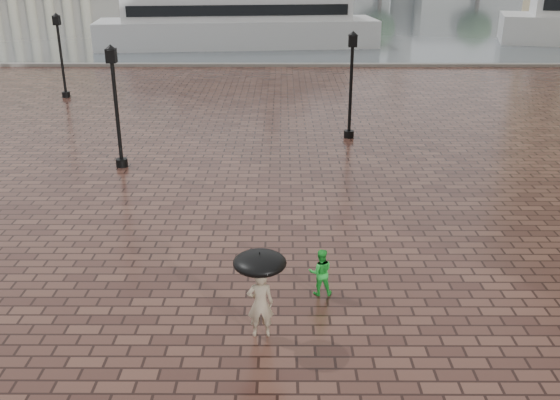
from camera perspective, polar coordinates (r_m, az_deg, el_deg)
name	(u,v)px	position (r m, az deg, el deg)	size (l,w,h in m)	color
ground	(278,306)	(14.57, -0.16, -9.71)	(300.00, 300.00, 0.00)	#381F19
harbour_water	(282,1)	(104.69, 0.19, 17.70)	(240.00, 240.00, 0.00)	#4D575E
quay_edge	(281,66)	(45.06, 0.11, 12.13)	(80.00, 0.60, 0.30)	slate
street_lamps	(168,78)	(28.70, -10.17, 10.89)	(15.44, 12.44, 4.40)	black
adult_pedestrian	(260,304)	(13.20, -1.81, -9.47)	(0.56, 0.37, 1.53)	tan
child_pedestrian	(320,272)	(14.81, 3.72, -6.59)	(0.57, 0.44, 1.17)	green
ferry_near	(238,19)	(54.51, -3.88, 16.21)	(23.76, 8.19, 7.63)	silver
umbrella	(260,263)	(12.73, -1.86, -5.76)	(1.10, 1.10, 1.10)	black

